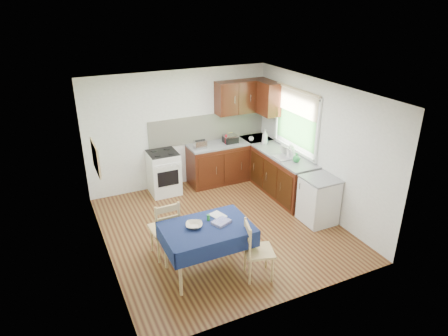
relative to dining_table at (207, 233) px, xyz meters
name	(u,v)px	position (x,y,z in m)	size (l,w,h in m)	color
floor	(222,228)	(0.71, 1.02, -0.68)	(4.20, 4.20, 0.00)	#442112
ceiling	(221,91)	(0.71, 1.02, 1.82)	(4.00, 4.20, 0.02)	white
wall_back	(180,129)	(0.71, 3.12, 0.57)	(4.00, 0.02, 2.50)	silver
wall_front	(292,224)	(0.71, -1.08, 0.57)	(4.00, 0.02, 2.50)	silver
wall_left	(100,187)	(-1.29, 1.02, 0.57)	(0.02, 4.20, 2.50)	white
wall_right	(317,147)	(2.71, 1.02, 0.57)	(0.02, 4.20, 2.50)	silver
base_cabinets	(254,168)	(2.06, 2.27, -0.25)	(1.90, 2.30, 0.86)	black
worktop_back	(230,143)	(1.76, 2.82, 0.20)	(1.90, 0.60, 0.04)	slate
worktop_right	(284,156)	(2.41, 1.67, 0.20)	(0.60, 1.70, 0.04)	slate
worktop_corner	(256,139)	(2.41, 2.82, 0.20)	(0.60, 0.60, 0.04)	slate
splashback	(208,128)	(1.36, 3.10, 0.52)	(2.70, 0.02, 0.60)	silver
upper_cabinets	(250,97)	(2.23, 2.82, 1.17)	(1.20, 0.85, 0.70)	black
stove	(164,173)	(0.21, 2.82, -0.22)	(0.60, 0.61, 0.92)	white
window	(296,117)	(2.68, 1.72, 0.97)	(0.04, 1.48, 1.26)	#2B5E27
fridge	(319,200)	(2.41, 0.47, -0.24)	(0.58, 0.60, 0.89)	white
corkboard	(96,158)	(-1.26, 1.32, 0.92)	(0.04, 0.62, 0.47)	tan
dining_table	(207,233)	(0.00, 0.00, 0.00)	(1.30, 0.88, 0.79)	#0F153F
chair_far	(166,227)	(-0.44, 0.64, -0.15)	(0.45, 0.45, 1.00)	tan
chair_near	(256,249)	(0.59, -0.42, -0.19)	(0.51, 0.51, 0.93)	tan
toaster	(200,144)	(1.01, 2.72, 0.31)	(0.26, 0.16, 0.20)	#B0B0B5
sandwich_press	(230,139)	(1.75, 2.79, 0.30)	(0.29, 0.25, 0.17)	black
sauce_bottle	(226,139)	(1.62, 2.74, 0.32)	(0.05, 0.05, 0.21)	#B30E1B
yellow_packet	(231,136)	(1.83, 2.95, 0.30)	(0.11, 0.08, 0.15)	yellow
dish_rack	(286,156)	(2.38, 1.53, 0.24)	(0.46, 0.35, 0.22)	#97979C
kettle	(291,152)	(2.43, 1.48, 0.34)	(0.16, 0.16, 0.27)	white
cup	(251,139)	(2.21, 2.68, 0.26)	(0.11, 0.11, 0.09)	silver
soap_bottle_a	(265,137)	(2.37, 2.37, 0.38)	(0.13, 0.13, 0.33)	white
soap_bottle_b	(265,140)	(2.40, 2.40, 0.30)	(0.08, 0.08, 0.17)	#1E57B2
soap_bottle_c	(296,158)	(2.41, 1.25, 0.31)	(0.14, 0.14, 0.18)	green
plate_bowl	(194,225)	(-0.17, 0.07, 0.13)	(0.24, 0.24, 0.06)	beige
book	(213,218)	(0.18, 0.17, 0.11)	(0.18, 0.25, 0.02)	white
spice_jar	(208,218)	(0.09, 0.15, 0.15)	(0.05, 0.05, 0.10)	#227E30
tea_towel	(221,222)	(0.23, -0.01, 0.13)	(0.25, 0.20, 0.04)	navy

